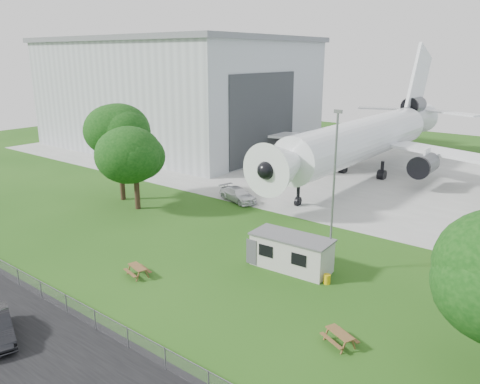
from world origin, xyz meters
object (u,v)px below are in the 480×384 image
Objects in this scene: airliner at (367,136)px; site_cabin at (291,252)px; hangar at (176,92)px; picnic_east at (339,344)px; picnic_west at (138,276)px.

airliner is 7.00× the size of site_cabin.
picnic_east is (51.08, -37.91, -9.41)m from hangar.
hangar reaches higher than picnic_east.
hangar is at bearing 144.46° from site_cabin.
picnic_east is at bearing -42.18° from site_cabin.
picnic_west is (35.43, -39.31, -9.41)m from hangar.
hangar is 64.30m from picnic_east.
picnic_west is 15.72m from picnic_east.
picnic_east is at bearing 18.85° from picnic_west.
site_cabin is at bearing 58.34° from picnic_west.
site_cabin is 11.64m from picnic_west.
picnic_west is at bearing -90.79° from airliner.
site_cabin is (43.66, -31.19, -8.09)m from hangar.
picnic_west and picnic_east have the same top height.
airliner is at bearing 102.94° from picnic_west.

